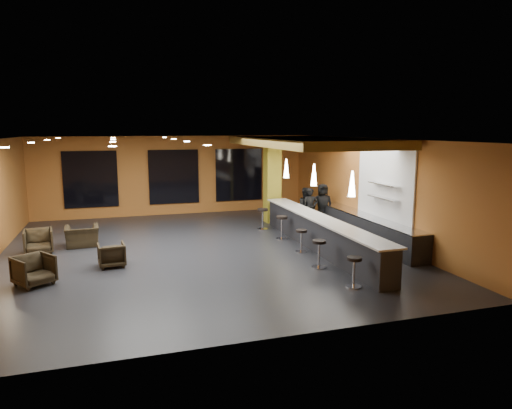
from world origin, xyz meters
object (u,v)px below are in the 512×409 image
object	(u,v)px
staff_a	(310,209)
bar_stool_4	(263,216)
pendant_2	(286,168)
armchair_d	(82,236)
pendant_1	(314,175)
bar_stool_1	(319,250)
bar_stool_2	(301,238)
armchair_c	(39,241)
bar_counter	(319,234)
bar_stool_0	(354,268)
prep_counter	(366,229)
armchair_b	(112,255)
staff_c	(322,205)
armchair_a	(34,270)
bar_stool_3	(282,225)
staff_b	(306,208)
pendant_0	(352,184)
column	(272,180)

from	to	relation	value
staff_a	bar_stool_4	distance (m)	1.84
pendant_2	armchair_d	distance (m)	7.56
pendant_1	bar_stool_1	world-z (taller)	pendant_1
bar_stool_2	armchair_c	bearing A→B (deg)	164.08
bar_counter	bar_stool_0	bearing A→B (deg)	-101.11
prep_counter	armchair_b	distance (m)	8.35
prep_counter	staff_c	xyz separation A→B (m)	(-0.40, 2.66, 0.42)
bar_counter	armchair_a	world-z (taller)	bar_counter
bar_stool_1	pendant_2	bearing A→B (deg)	80.07
armchair_c	armchair_d	distance (m)	1.34
staff_a	bar_stool_3	world-z (taller)	staff_a
bar_stool_3	bar_counter	bearing A→B (deg)	-67.68
bar_counter	prep_counter	world-z (taller)	bar_counter
pendant_2	staff_b	size ratio (longest dim) A/B	0.44
bar_stool_3	bar_stool_4	xyz separation A→B (m)	(-0.16, 1.67, -0.00)
bar_stool_2	pendant_2	bearing A→B (deg)	77.92
bar_stool_4	bar_stool_2	bearing A→B (deg)	-87.33
pendant_0	pendant_1	size ratio (longest dim) A/B	1.00
armchair_c	bar_stool_1	world-z (taller)	bar_stool_1
column	bar_stool_0	distance (m)	8.19
column	armchair_b	bearing A→B (deg)	-144.32
prep_counter	bar_stool_0	xyz separation A→B (m)	(-2.68, -3.97, 0.05)
bar_stool_3	armchair_c	bearing A→B (deg)	176.55
column	pendant_2	distance (m)	1.71
bar_stool_1	bar_stool_4	bearing A→B (deg)	89.91
armchair_d	staff_b	bearing A→B (deg)	178.78
armchair_c	staff_c	bearing A→B (deg)	-1.21
pendant_1	bar_stool_4	size ratio (longest dim) A/B	0.86
pendant_1	bar_stool_2	xyz separation A→B (m)	(-0.67, -0.64, -1.89)
staff_c	bar_stool_1	bearing A→B (deg)	-106.66
staff_b	bar_stool_1	bearing A→B (deg)	-114.99
bar_stool_0	pendant_2	bearing A→B (deg)	83.99
pendant_2	staff_c	size ratio (longest dim) A/B	0.41
column	staff_c	xyz separation A→B (m)	(1.60, -1.44, -0.90)
pendant_2	staff_c	bearing A→B (deg)	5.60
bar_counter	pendant_0	bearing A→B (deg)	-90.00
pendant_1	staff_c	world-z (taller)	pendant_1
bar_stool_0	bar_stool_2	xyz separation A→B (m)	(0.01, 3.33, -0.03)
armchair_b	pendant_1	bearing A→B (deg)	178.24
armchair_a	armchair_c	bearing A→B (deg)	61.00
staff_c	armchair_b	size ratio (longest dim) A/B	2.32
bar_counter	armchair_b	bearing A→B (deg)	179.55
column	staff_b	bearing A→B (deg)	-61.93
bar_counter	column	size ratio (longest dim) A/B	2.29
staff_b	armchair_c	world-z (taller)	staff_b
armchair_a	bar_stool_1	bearing A→B (deg)	-41.24
armchair_d	bar_stool_0	bearing A→B (deg)	133.44
prep_counter	bar_stool_2	size ratio (longest dim) A/B	8.39
armchair_a	armchair_d	bearing A→B (deg)	41.23
bar_stool_1	armchair_d	bearing A→B (deg)	145.38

